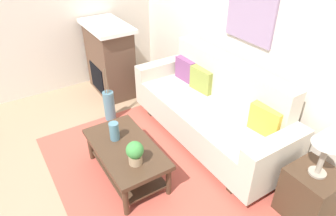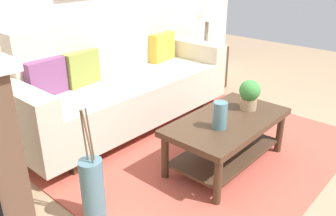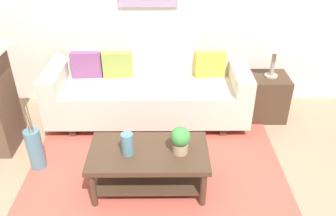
# 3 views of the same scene
# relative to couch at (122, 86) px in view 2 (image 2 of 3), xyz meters

# --- Properties ---
(ground_plane) EXTENTS (9.12, 9.12, 0.00)m
(ground_plane) POSITION_rel_couch_xyz_m (0.11, -1.43, -0.43)
(ground_plane) COLOR #9E7F60
(area_rug) EXTENTS (2.61, 2.15, 0.01)m
(area_rug) POSITION_rel_couch_xyz_m (0.11, -0.93, -0.43)
(area_rug) COLOR #B24C3D
(area_rug) RESTS_ON ground_plane
(couch) EXTENTS (2.37, 0.84, 1.08)m
(couch) POSITION_rel_couch_xyz_m (0.00, 0.00, 0.00)
(couch) COLOR beige
(couch) RESTS_ON ground_plane
(throw_pillow_plum) EXTENTS (0.37, 0.14, 0.32)m
(throw_pillow_plum) POSITION_rel_couch_xyz_m (-0.75, 0.12, 0.25)
(throw_pillow_plum) COLOR #7A4270
(throw_pillow_plum) RESTS_ON couch
(throw_pillow_olive) EXTENTS (0.37, 0.16, 0.32)m
(throw_pillow_olive) POSITION_rel_couch_xyz_m (-0.37, 0.12, 0.25)
(throw_pillow_olive) COLOR olive
(throw_pillow_olive) RESTS_ON couch
(throw_pillow_mustard) EXTENTS (0.37, 0.16, 0.32)m
(throw_pillow_mustard) POSITION_rel_couch_xyz_m (0.75, 0.12, 0.25)
(throw_pillow_mustard) COLOR gold
(throw_pillow_mustard) RESTS_ON couch
(coffee_table) EXTENTS (1.10, 0.60, 0.43)m
(coffee_table) POSITION_rel_couch_xyz_m (0.05, -1.24, -0.12)
(coffee_table) COLOR #422D1E
(coffee_table) RESTS_ON ground_plane
(tabletop_vase) EXTENTS (0.11, 0.11, 0.21)m
(tabletop_vase) POSITION_rel_couch_xyz_m (-0.13, -1.28, 0.11)
(tabletop_vase) COLOR slate
(tabletop_vase) RESTS_ON coffee_table
(potted_plant_tabletop) EXTENTS (0.18, 0.18, 0.26)m
(potted_plant_tabletop) POSITION_rel_couch_xyz_m (0.34, -1.26, 0.14)
(potted_plant_tabletop) COLOR tan
(potted_plant_tabletop) RESTS_ON coffee_table
(side_table) EXTENTS (0.44, 0.44, 0.56)m
(side_table) POSITION_rel_couch_xyz_m (1.48, 0.03, -0.15)
(side_table) COLOR #422D1E
(side_table) RESTS_ON ground_plane
(table_lamp) EXTENTS (0.28, 0.28, 0.57)m
(table_lamp) POSITION_rel_couch_xyz_m (1.48, 0.03, 0.56)
(table_lamp) COLOR gray
(table_lamp) RESTS_ON side_table
(floor_vase) EXTENTS (0.16, 0.16, 0.46)m
(floor_vase) POSITION_rel_couch_xyz_m (-1.11, -0.96, -0.20)
(floor_vase) COLOR slate
(floor_vase) RESTS_ON ground_plane
(floor_vase_branch_a) EXTENTS (0.03, 0.03, 0.36)m
(floor_vase_branch_a) POSITION_rel_couch_xyz_m (-1.09, -0.96, 0.21)
(floor_vase_branch_a) COLOR brown
(floor_vase_branch_a) RESTS_ON floor_vase
(floor_vase_branch_b) EXTENTS (0.04, 0.02, 0.36)m
(floor_vase_branch_b) POSITION_rel_couch_xyz_m (-1.12, -0.94, 0.21)
(floor_vase_branch_b) COLOR brown
(floor_vase_branch_b) RESTS_ON floor_vase
(floor_vase_branch_c) EXTENTS (0.03, 0.04, 0.36)m
(floor_vase_branch_c) POSITION_rel_couch_xyz_m (-1.12, -0.98, 0.21)
(floor_vase_branch_c) COLOR brown
(floor_vase_branch_c) RESTS_ON floor_vase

